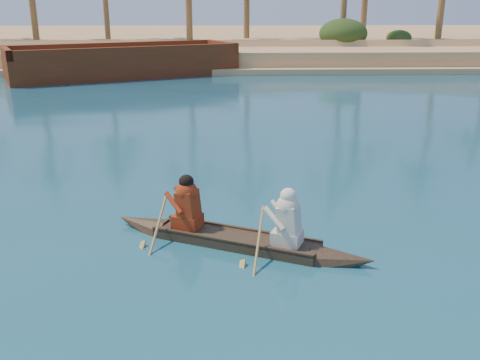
{
  "coord_description": "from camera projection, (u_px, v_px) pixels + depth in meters",
  "views": [
    {
      "loc": [
        1.04,
        -11.32,
        4.1
      ],
      "look_at": [
        1.39,
        -1.33,
        0.84
      ],
      "focal_mm": 40.0,
      "sensor_mm": 36.0,
      "label": 1
    }
  ],
  "objects": [
    {
      "name": "ground",
      "position": [
        176.0,
        198.0,
        11.99
      ],
      "size": [
        160.0,
        160.0,
        0.0
      ],
      "primitive_type": "plane",
      "color": "#0C2C4F",
      "rests_on": "ground"
    },
    {
      "name": "sandy_embankment",
      "position": [
        211.0,
        42.0,
        56.37
      ],
      "size": [
        150.0,
        51.0,
        1.5
      ],
      "color": "tan",
      "rests_on": "ground"
    },
    {
      "name": "shrub_cluster",
      "position": [
        207.0,
        45.0,
        41.54
      ],
      "size": [
        100.0,
        6.0,
        2.4
      ],
      "primitive_type": null,
      "color": "black",
      "rests_on": "ground"
    },
    {
      "name": "canoe",
      "position": [
        235.0,
        231.0,
        9.58
      ],
      "size": [
        4.81,
        2.7,
        1.38
      ],
      "rotation": [
        0.0,
        0.0,
        -0.43
      ],
      "color": "#3C3021",
      "rests_on": "ground"
    },
    {
      "name": "barge_mid",
      "position": [
        124.0,
        63.0,
        32.48
      ],
      "size": [
        14.05,
        9.66,
        2.23
      ],
      "rotation": [
        0.0,
        0.0,
        0.43
      ],
      "color": "maroon",
      "rests_on": "ground"
    }
  ]
}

